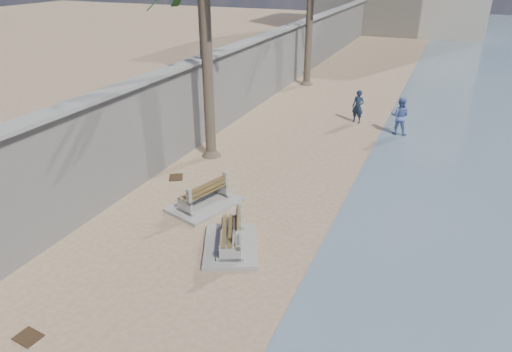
% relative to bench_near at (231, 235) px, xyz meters
% --- Properties ---
extents(seawall, '(0.45, 70.00, 3.50)m').
position_rel_bench_near_xyz_m(seawall, '(-4.90, 15.26, 1.36)').
color(seawall, gray).
rests_on(seawall, ground_plane).
extents(wall_cap, '(0.80, 70.00, 0.12)m').
position_rel_bench_near_xyz_m(wall_cap, '(-4.90, 15.26, 3.16)').
color(wall_cap, gray).
rests_on(wall_cap, seawall).
extents(bench_near, '(2.24, 2.57, 0.90)m').
position_rel_bench_near_xyz_m(bench_near, '(0.00, 0.00, 0.00)').
color(bench_near, gray).
rests_on(bench_near, ground_plane).
extents(bench_far, '(2.09, 2.56, 0.93)m').
position_rel_bench_near_xyz_m(bench_far, '(-1.84, 1.78, 0.01)').
color(bench_far, gray).
rests_on(bench_far, ground_plane).
extents(person_a, '(0.75, 0.59, 1.86)m').
position_rel_bench_near_xyz_m(person_a, '(0.94, 12.28, 0.54)').
color(person_a, '#142339').
rests_on(person_a, ground_plane).
extents(person_b, '(0.94, 0.74, 1.93)m').
position_rel_bench_near_xyz_m(person_b, '(3.04, 11.35, 0.57)').
color(person_b, '#5066A7').
rests_on(person_b, ground_plane).
extents(debris_b, '(0.58, 0.48, 0.03)m').
position_rel_bench_near_xyz_m(debris_b, '(-2.50, -4.75, -0.38)').
color(debris_b, '#382616').
rests_on(debris_b, ground_plane).
extents(debris_c, '(0.73, 0.78, 0.03)m').
position_rel_bench_near_xyz_m(debris_c, '(-3.87, 3.29, -0.38)').
color(debris_c, '#382616').
rests_on(debris_c, ground_plane).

